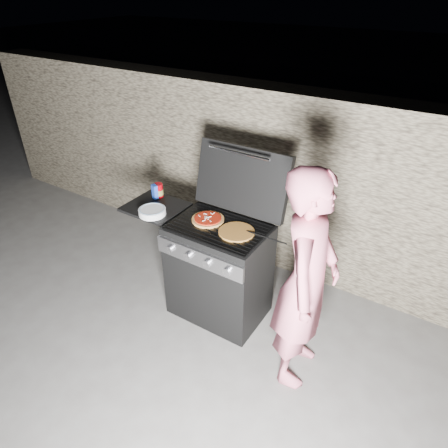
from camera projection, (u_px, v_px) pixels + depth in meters
The scene contains 10 objects.
ground at pixel (219, 310), 3.69m from camera, with size 50.00×50.00×0.00m, color #514F4B.
stone_wall at pixel (276, 180), 3.98m from camera, with size 8.00×0.35×1.80m, color gray.
gas_grill at pixel (196, 262), 3.57m from camera, with size 1.34×0.79×0.91m, color black, non-canonical shape.
pizza_topped at pixel (208, 219), 3.29m from camera, with size 0.27×0.27×0.03m, color tan, non-canonical shape.
pizza_plain at pixel (237, 232), 3.13m from camera, with size 0.29×0.29×0.02m, color #B5843B.
sauce_jar at pixel (158, 190), 3.64m from camera, with size 0.08×0.08×0.13m, color #A80009.
blue_carton at pixel (155, 192), 3.60m from camera, with size 0.06×0.04×0.13m, color blue.
plate_stack at pixel (152, 212), 3.38m from camera, with size 0.23×0.23×0.05m, color white.
person at pixel (306, 282), 2.72m from camera, with size 0.62×0.41×1.70m, color #CF667D.
tongs at pixel (265, 238), 3.00m from camera, with size 0.01×0.01×0.40m, color black.
Camera 1 is at (1.49, -2.28, 2.62)m, focal length 32.00 mm.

